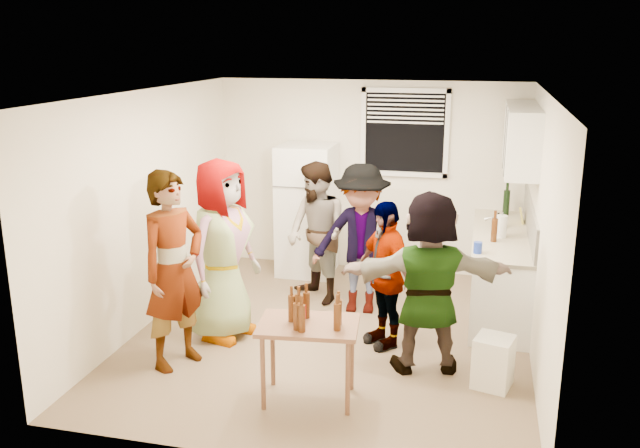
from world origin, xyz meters
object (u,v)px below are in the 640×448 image
(refrigerator, at_px, (307,210))
(beer_bottle_table, at_px, (338,324))
(guest_back_left, at_px, (317,300))
(guest_back_right, at_px, (360,310))
(serving_table, at_px, (309,399))
(red_cup, at_px, (304,317))
(blue_cup, at_px, (477,253))
(guest_orange, at_px, (425,368))
(guest_grey, at_px, (226,335))
(beer_bottle_counter, at_px, (493,242))
(guest_black, at_px, (383,344))
(guest_stripe, at_px, (179,363))
(wine_bottle, at_px, (505,215))
(trash_bin, at_px, (493,360))
(kettle, at_px, (498,227))

(refrigerator, distance_m, beer_bottle_table, 3.35)
(guest_back_left, bearing_deg, guest_back_right, 23.43)
(serving_table, distance_m, beer_bottle_table, 0.75)
(red_cup, height_order, guest_back_right, red_cup)
(blue_cup, bearing_deg, guest_orange, -115.77)
(blue_cup, xyz_separation_m, guest_grey, (-2.51, -0.61, -0.90))
(beer_bottle_counter, relative_size, guest_black, 0.17)
(red_cup, relative_size, guest_back_left, 0.08)
(serving_table, bearing_deg, guest_stripe, 165.40)
(wine_bottle, height_order, guest_orange, wine_bottle)
(wine_bottle, bearing_deg, guest_back_left, -152.73)
(beer_bottle_counter, height_order, guest_orange, beer_bottle_counter)
(trash_bin, distance_m, guest_back_right, 2.07)
(guest_back_right, bearing_deg, guest_stripe, -133.03)
(beer_bottle_counter, distance_m, guest_black, 1.64)
(wine_bottle, bearing_deg, blue_cup, -100.49)
(serving_table, distance_m, guest_stripe, 1.42)
(guest_black, bearing_deg, guest_grey, -123.87)
(refrigerator, height_order, blue_cup, refrigerator)
(refrigerator, xyz_separation_m, guest_back_right, (0.92, -1.14, -0.85))
(kettle, distance_m, guest_stripe, 3.88)
(serving_table, bearing_deg, guest_black, 69.60)
(trash_bin, distance_m, guest_black, 1.27)
(kettle, bearing_deg, guest_black, -110.04)
(beer_bottle_counter, height_order, guest_stripe, beer_bottle_counter)
(guest_grey, bearing_deg, guest_stripe, -178.80)
(guest_black, bearing_deg, guest_back_right, 165.17)
(refrigerator, xyz_separation_m, kettle, (2.40, -0.46, 0.05))
(trash_bin, height_order, guest_stripe, trash_bin)
(trash_bin, bearing_deg, red_cup, -163.13)
(serving_table, xyz_separation_m, guest_grey, (-1.18, 1.06, 0.00))
(beer_bottle_counter, bearing_deg, guest_grey, -158.27)
(trash_bin, bearing_deg, guest_back_left, 140.91)
(guest_stripe, bearing_deg, kettle, -25.73)
(kettle, xyz_separation_m, trash_bin, (-0.02, -2.13, -0.65))
(refrigerator, height_order, wine_bottle, refrigerator)
(serving_table, xyz_separation_m, guest_stripe, (-1.38, 0.36, 0.00))
(guest_back_right, height_order, guest_black, guest_back_right)
(wine_bottle, bearing_deg, trash_bin, -92.42)
(guest_grey, bearing_deg, beer_bottle_counter, -51.04)
(kettle, xyz_separation_m, guest_grey, (-2.72, -1.68, -0.90))
(guest_grey, height_order, guest_back_left, guest_back_left)
(guest_black, bearing_deg, beer_bottle_counter, 90.32)
(beer_bottle_counter, distance_m, trash_bin, 1.65)
(wine_bottle, height_order, trash_bin, wine_bottle)
(beer_bottle_counter, height_order, guest_back_right, beer_bottle_counter)
(beer_bottle_table, relative_size, red_cup, 1.72)
(wine_bottle, relative_size, serving_table, 0.37)
(trash_bin, distance_m, guest_orange, 0.69)
(wine_bottle, distance_m, serving_table, 3.84)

